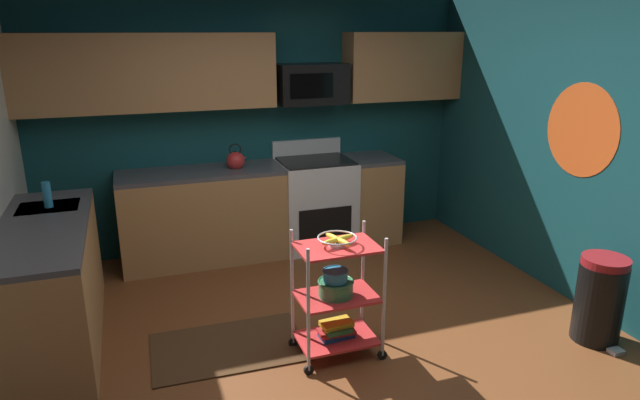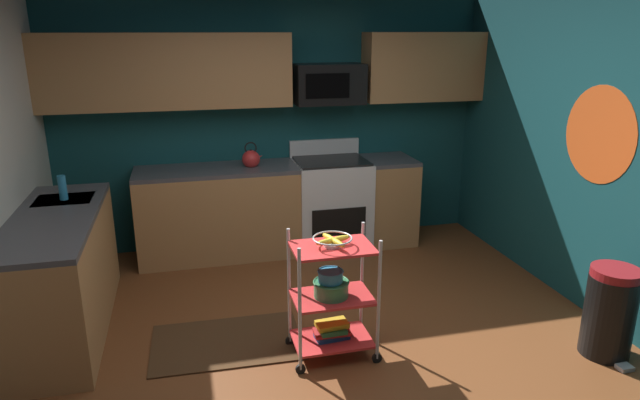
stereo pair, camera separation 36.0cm
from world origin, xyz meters
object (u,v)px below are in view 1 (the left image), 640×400
Objects in this scene: microwave at (311,84)px; kettle at (236,160)px; oven_range at (315,202)px; dish_soap_bottle at (47,195)px; trash_can at (600,299)px; mixing_bowl_large at (336,288)px; book_stack at (337,329)px; rolling_cart at (337,296)px; mixing_bowl_small at (335,275)px; fruit_bowl at (338,239)px.

kettle is (-0.82, -0.11, -0.70)m from microwave.
microwave is at bearing 90.26° from oven_range.
dish_soap_bottle reaches higher than trash_can.
trash_can is (1.91, -0.46, -0.19)m from mixing_bowl_large.
microwave is at bearing 7.50° from kettle.
kettle is at bearing -179.73° from oven_range.
dish_soap_bottle reaches higher than book_stack.
rolling_cart is 5.03× the size of mixing_bowl_small.
mixing_bowl_small is at bearing -82.40° from kettle.
mixing_bowl_small is at bearing -34.26° from dish_soap_bottle.
kettle reaches higher than book_stack.
mixing_bowl_small is (-0.02, -0.01, 0.17)m from rolling_cart.
microwave is 3.50× the size of dish_soap_bottle.
rolling_cart is at bearing 166.26° from trash_can.
fruit_bowl is at bearing -104.63° from oven_range.
book_stack is at bearing -104.63° from oven_range.
book_stack is (0.01, 0.00, -0.33)m from mixing_bowl_large.
dish_soap_bottle is at bearing 146.13° from fruit_bowl.
dish_soap_bottle is (-1.61, -0.77, 0.02)m from kettle.
microwave is 2.47m from mixing_bowl_small.
rolling_cart is 0.42m from fruit_bowl.
oven_range is 1.67× the size of trash_can.
book_stack is at bearing -81.87° from kettle.
rolling_cart is 3.52× the size of book_stack.
rolling_cart is 3.36× the size of fruit_bowl.
kettle is at bearing 98.13° from fruit_bowl.
fruit_bowl is 2.03m from trash_can.
dish_soap_bottle is (-1.90, 1.27, 0.14)m from fruit_bowl.
trash_can is at bearing -24.61° from dish_soap_bottle.
trash_can is at bearing -13.45° from mixing_bowl_small.
microwave is 1.06× the size of trash_can.
trash_can is at bearing -13.74° from book_stack.
dish_soap_bottle is at bearing -160.21° from microwave.
dish_soap_bottle is at bearing -162.42° from oven_range.
trash_can is at bearing -62.45° from microwave.
kettle is 3.39m from trash_can.
oven_range is 6.04× the size of mixing_bowl_small.
oven_range is 4.23× the size of book_stack.
dish_soap_bottle is 0.30× the size of trash_can.
mixing_bowl_small reaches higher than book_stack.
trash_can is (1.36, -2.61, -1.37)m from microwave.
book_stack is 1.96m from trash_can.
mixing_bowl_large is 2.11m from kettle.
rolling_cart is at bearing 0.00° from mixing_bowl_large.
dish_soap_bottle is at bearing 155.39° from trash_can.
mixing_bowl_large is 1.38× the size of mixing_bowl_small.
mixing_bowl_large is at bearing -104.23° from microwave.
microwave is 3.85× the size of mixing_bowl_small.
microwave is 2.54m from rolling_cart.
rolling_cart reaches higher than fruit_bowl.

